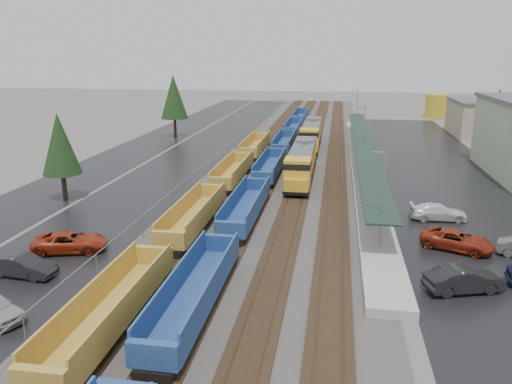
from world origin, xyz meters
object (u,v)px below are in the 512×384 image
(parked_car_east_a, at_px, (464,280))
(parked_car_east_b, at_px, (457,240))
(parked_car_west_b, at_px, (23,266))
(parked_car_west_c, at_px, (70,242))
(locomotive_trail, at_px, (311,135))
(locomotive_lead, at_px, (302,163))
(parked_car_east_c, at_px, (438,212))
(well_string_yellow, at_px, (194,216))
(storage_tank, at_px, (437,106))
(well_string_blue, at_px, (270,167))

(parked_car_east_a, relative_size, parked_car_east_b, 0.92)
(parked_car_west_b, relative_size, parked_car_west_c, 0.82)
(locomotive_trail, bearing_deg, parked_car_west_c, -109.36)
(locomotive_lead, distance_m, parked_car_east_c, 18.27)
(well_string_yellow, height_order, parked_car_west_b, well_string_yellow)
(well_string_yellow, distance_m, storage_tank, 89.23)
(storage_tank, distance_m, parked_car_east_c, 77.50)
(locomotive_lead, xyz_separation_m, well_string_blue, (-4.00, 1.91, -1.10))
(well_string_yellow, xyz_separation_m, parked_car_west_b, (-8.96, -11.20, -0.40))
(parked_car_west_b, relative_size, parked_car_east_c, 0.91)
(parked_car_west_b, bearing_deg, locomotive_trail, -13.86)
(locomotive_trail, xyz_separation_m, parked_car_east_a, (12.36, -47.90, -1.41))
(parked_car_west_c, xyz_separation_m, parked_car_east_a, (28.42, -2.22, 0.05))
(locomotive_trail, xyz_separation_m, parked_car_east_b, (13.55, -40.50, -1.48))
(well_string_blue, bearing_deg, storage_tank, 63.69)
(storage_tank, height_order, parked_car_west_c, storage_tank)
(well_string_yellow, bearing_deg, storage_tank, 67.09)
(locomotive_lead, xyz_separation_m, parked_car_west_b, (-16.96, -29.34, -1.48))
(well_string_yellow, bearing_deg, parked_car_east_c, 15.26)
(storage_tank, relative_size, parked_car_east_c, 1.07)
(well_string_yellow, bearing_deg, locomotive_trail, 78.45)
(parked_car_east_c, bearing_deg, well_string_blue, 47.61)
(locomotive_lead, bearing_deg, parked_car_west_b, -120.02)
(locomotive_lead, distance_m, well_string_yellow, 19.86)
(well_string_yellow, height_order, parked_car_west_c, well_string_yellow)
(parked_car_east_a, bearing_deg, well_string_yellow, 48.69)
(well_string_blue, distance_m, parked_car_east_a, 33.13)
(parked_car_west_b, bearing_deg, well_string_blue, -17.77)
(parked_car_west_c, bearing_deg, locomotive_trail, -34.92)
(well_string_yellow, bearing_deg, locomotive_lead, 66.20)
(storage_tank, relative_size, parked_car_west_c, 0.97)
(locomotive_trail, relative_size, storage_tank, 3.39)
(locomotive_trail, distance_m, parked_car_west_b, 53.14)
(parked_car_west_b, distance_m, parked_car_east_b, 32.05)
(parked_car_east_c, bearing_deg, locomotive_trail, 18.75)
(locomotive_lead, xyz_separation_m, well_string_yellow, (-8.00, -18.14, -1.08))
(well_string_blue, height_order, parked_car_west_b, well_string_blue)
(well_string_yellow, relative_size, storage_tank, 14.96)
(locomotive_lead, xyz_separation_m, locomotive_trail, (0.00, 21.00, 0.00))
(locomotive_lead, distance_m, storage_tank, 69.39)
(parked_car_west_c, distance_m, parked_car_east_a, 28.50)
(parked_car_east_a, distance_m, parked_car_east_b, 7.49)
(locomotive_lead, distance_m, parked_car_west_c, 29.48)
(storage_tank, xyz_separation_m, parked_car_east_b, (-13.17, -83.54, -1.95))
(parked_car_east_c, bearing_deg, parked_car_east_a, 172.58)
(locomotive_lead, height_order, locomotive_trail, same)
(parked_car_west_b, relative_size, parked_car_east_a, 0.92)
(well_string_blue, bearing_deg, parked_car_east_b, -50.66)
(well_string_yellow, bearing_deg, parked_car_east_b, -3.61)
(parked_car_west_c, xyz_separation_m, parked_car_east_c, (29.49, 12.39, -0.04))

